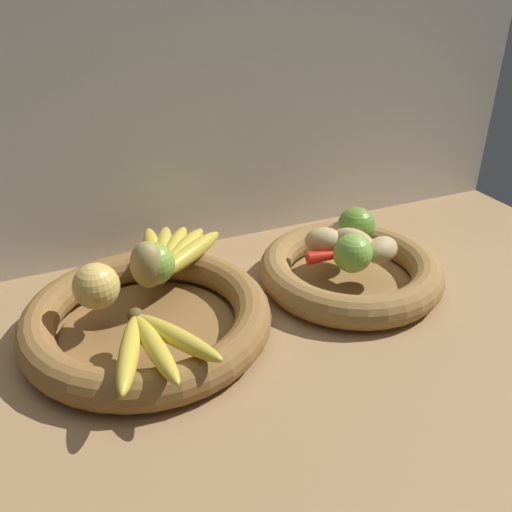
{
  "coord_description": "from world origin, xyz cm",
  "views": [
    {
      "loc": [
        -31.96,
        -67.04,
        51.59
      ],
      "look_at": [
        -1.5,
        2.89,
        9.65
      ],
      "focal_mm": 38.31,
      "sensor_mm": 36.0,
      "label": 1
    }
  ],
  "objects_px": {
    "banana_bunch_back": "(172,252)",
    "potato_back": "(349,232)",
    "apple_green_back": "(154,264)",
    "potato_large": "(353,243)",
    "lime_far": "(356,226)",
    "fruit_bowl_right": "(350,271)",
    "pear_brown": "(148,265)",
    "fruit_bowl_left": "(147,319)",
    "lime_near": "(353,253)",
    "banana_bunch_front": "(153,344)",
    "chili_pepper": "(341,254)",
    "potato_oblong": "(324,241)",
    "potato_small": "(381,250)",
    "apple_golden_left": "(96,286)"
  },
  "relations": [
    {
      "from": "banana_bunch_front",
      "to": "potato_oblong",
      "type": "height_order",
      "value": "potato_oblong"
    },
    {
      "from": "fruit_bowl_left",
      "to": "lime_near",
      "type": "distance_m",
      "value": 0.35
    },
    {
      "from": "potato_small",
      "to": "lime_near",
      "type": "xyz_separation_m",
      "value": [
        -0.06,
        -0.01,
        0.01
      ]
    },
    {
      "from": "lime_near",
      "to": "fruit_bowl_right",
      "type": "bearing_deg",
      "value": 56.31
    },
    {
      "from": "pear_brown",
      "to": "potato_small",
      "type": "height_order",
      "value": "pear_brown"
    },
    {
      "from": "fruit_bowl_right",
      "to": "potato_back",
      "type": "xyz_separation_m",
      "value": [
        0.02,
        0.05,
        0.05
      ]
    },
    {
      "from": "lime_near",
      "to": "pear_brown",
      "type": "bearing_deg",
      "value": 164.95
    },
    {
      "from": "fruit_bowl_right",
      "to": "apple_green_back",
      "type": "height_order",
      "value": "apple_green_back"
    },
    {
      "from": "banana_bunch_front",
      "to": "potato_back",
      "type": "distance_m",
      "value": 0.44
    },
    {
      "from": "apple_golden_left",
      "to": "pear_brown",
      "type": "distance_m",
      "value": 0.09
    },
    {
      "from": "apple_green_back",
      "to": "potato_large",
      "type": "height_order",
      "value": "apple_green_back"
    },
    {
      "from": "pear_brown",
      "to": "banana_bunch_front",
      "type": "xyz_separation_m",
      "value": [
        -0.04,
        -0.17,
        -0.03
      ]
    },
    {
      "from": "potato_small",
      "to": "lime_far",
      "type": "bearing_deg",
      "value": 91.49
    },
    {
      "from": "potato_large",
      "to": "lime_near",
      "type": "xyz_separation_m",
      "value": [
        -0.03,
        -0.04,
        0.01
      ]
    },
    {
      "from": "apple_golden_left",
      "to": "lime_near",
      "type": "distance_m",
      "value": 0.41
    },
    {
      "from": "fruit_bowl_right",
      "to": "potato_back",
      "type": "bearing_deg",
      "value": 65.56
    },
    {
      "from": "potato_small",
      "to": "potato_large",
      "type": "bearing_deg",
      "value": 135.0
    },
    {
      "from": "apple_golden_left",
      "to": "lime_far",
      "type": "height_order",
      "value": "apple_golden_left"
    },
    {
      "from": "lime_far",
      "to": "fruit_bowl_right",
      "type": "bearing_deg",
      "value": -127.87
    },
    {
      "from": "potato_large",
      "to": "chili_pepper",
      "type": "bearing_deg",
      "value": -170.48
    },
    {
      "from": "pear_brown",
      "to": "lime_far",
      "type": "relative_size",
      "value": 1.14
    },
    {
      "from": "banana_bunch_back",
      "to": "potato_back",
      "type": "xyz_separation_m",
      "value": [
        0.31,
        -0.06,
        0.01
      ]
    },
    {
      "from": "apple_green_back",
      "to": "chili_pepper",
      "type": "distance_m",
      "value": 0.32
    },
    {
      "from": "banana_bunch_back",
      "to": "lime_far",
      "type": "relative_size",
      "value": 2.79
    },
    {
      "from": "apple_golden_left",
      "to": "apple_green_back",
      "type": "height_order",
      "value": "apple_golden_left"
    },
    {
      "from": "banana_bunch_back",
      "to": "chili_pepper",
      "type": "height_order",
      "value": "banana_bunch_back"
    },
    {
      "from": "fruit_bowl_left",
      "to": "lime_near",
      "type": "relative_size",
      "value": 5.91
    },
    {
      "from": "banana_bunch_back",
      "to": "potato_small",
      "type": "xyz_separation_m",
      "value": [
        0.33,
        -0.15,
        0.01
      ]
    },
    {
      "from": "lime_near",
      "to": "chili_pepper",
      "type": "bearing_deg",
      "value": 87.36
    },
    {
      "from": "fruit_bowl_left",
      "to": "banana_bunch_back",
      "type": "xyz_separation_m",
      "value": [
        0.07,
        0.11,
        0.05
      ]
    },
    {
      "from": "apple_green_back",
      "to": "banana_bunch_back",
      "type": "distance_m",
      "value": 0.08
    },
    {
      "from": "fruit_bowl_right",
      "to": "lime_near",
      "type": "distance_m",
      "value": 0.08
    },
    {
      "from": "apple_golden_left",
      "to": "chili_pepper",
      "type": "distance_m",
      "value": 0.41
    },
    {
      "from": "banana_bunch_front",
      "to": "potato_back",
      "type": "xyz_separation_m",
      "value": [
        0.4,
        0.17,
        0.01
      ]
    },
    {
      "from": "fruit_bowl_right",
      "to": "potato_back",
      "type": "height_order",
      "value": "potato_back"
    },
    {
      "from": "fruit_bowl_left",
      "to": "pear_brown",
      "type": "relative_size",
      "value": 4.94
    },
    {
      "from": "pear_brown",
      "to": "chili_pepper",
      "type": "distance_m",
      "value": 0.33
    },
    {
      "from": "fruit_bowl_left",
      "to": "banana_bunch_front",
      "type": "distance_m",
      "value": 0.13
    },
    {
      "from": "potato_back",
      "to": "pear_brown",
      "type": "bearing_deg",
      "value": -179.38
    },
    {
      "from": "potato_back",
      "to": "lime_far",
      "type": "distance_m",
      "value": 0.02
    },
    {
      "from": "banana_bunch_back",
      "to": "potato_small",
      "type": "height_order",
      "value": "potato_small"
    },
    {
      "from": "fruit_bowl_left",
      "to": "potato_small",
      "type": "xyz_separation_m",
      "value": [
        0.4,
        -0.03,
        0.05
      ]
    },
    {
      "from": "apple_green_back",
      "to": "lime_near",
      "type": "bearing_deg",
      "value": -16.9
    },
    {
      "from": "pear_brown",
      "to": "potato_large",
      "type": "height_order",
      "value": "pear_brown"
    },
    {
      "from": "fruit_bowl_right",
      "to": "apple_green_back",
      "type": "xyz_separation_m",
      "value": [
        -0.34,
        0.05,
        0.06
      ]
    },
    {
      "from": "pear_brown",
      "to": "lime_near",
      "type": "relative_size",
      "value": 1.2
    },
    {
      "from": "banana_bunch_front",
      "to": "potato_oblong",
      "type": "xyz_separation_m",
      "value": [
        0.34,
        0.15,
        0.01
      ]
    },
    {
      "from": "banana_bunch_back",
      "to": "lime_near",
      "type": "xyz_separation_m",
      "value": [
        0.26,
        -0.15,
        0.02
      ]
    },
    {
      "from": "chili_pepper",
      "to": "potato_oblong",
      "type": "bearing_deg",
      "value": 118.39
    },
    {
      "from": "potato_back",
      "to": "lime_near",
      "type": "height_order",
      "value": "lime_near"
    }
  ]
}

